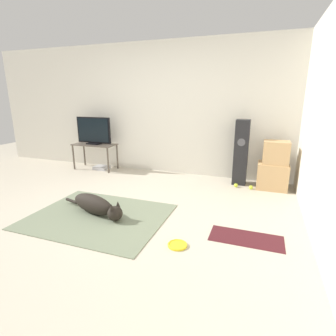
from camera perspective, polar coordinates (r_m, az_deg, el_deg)
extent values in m
plane|color=#BCB29E|center=(3.81, -13.34, -8.73)|extent=(12.00, 12.00, 0.00)
cube|color=beige|center=(5.36, -1.72, 12.65)|extent=(8.00, 0.06, 2.55)
cube|color=beige|center=(2.97, 32.48, 8.07)|extent=(0.06, 8.00, 2.55)
cube|color=slate|center=(3.62, -14.91, -10.10)|extent=(1.74, 1.38, 0.01)
ellipsoid|color=black|center=(3.67, -15.99, -7.53)|extent=(0.75, 0.40, 0.26)
sphere|color=black|center=(3.39, -11.47, -9.67)|extent=(0.19, 0.19, 0.19)
cone|color=black|center=(3.38, -10.86, -7.78)|extent=(0.06, 0.06, 0.09)
cone|color=black|center=(3.32, -12.17, -8.34)|extent=(0.06, 0.06, 0.09)
cylinder|color=black|center=(4.06, -20.23, -6.74)|extent=(0.24, 0.10, 0.04)
cylinder|color=yellow|center=(2.89, 2.06, -16.45)|extent=(0.21, 0.21, 0.02)
torus|color=yellow|center=(2.88, 2.06, -16.33)|extent=(0.21, 0.21, 0.02)
cube|color=tan|center=(4.79, 21.74, -1.61)|extent=(0.49, 0.40, 0.44)
cube|color=tan|center=(4.68, 22.45, 3.13)|extent=(0.41, 0.33, 0.38)
cube|color=black|center=(4.78, 15.62, 3.26)|extent=(0.24, 0.24, 1.15)
cylinder|color=#4C4C51|center=(4.63, 15.67, 5.40)|extent=(0.13, 0.00, 0.13)
cube|color=brown|center=(5.80, -15.69, 4.96)|extent=(0.91, 0.43, 0.02)
cylinder|color=brown|center=(5.97, -19.87, 2.21)|extent=(0.04, 0.04, 0.53)
cylinder|color=brown|center=(5.47, -12.93, 1.61)|extent=(0.04, 0.04, 0.53)
cylinder|color=brown|center=(6.25, -17.75, 2.96)|extent=(0.04, 0.04, 0.53)
cylinder|color=brown|center=(5.78, -10.98, 2.44)|extent=(0.04, 0.04, 0.53)
cube|color=black|center=(5.80, -15.71, 5.18)|extent=(0.28, 0.20, 0.02)
cube|color=black|center=(5.76, -15.87, 7.94)|extent=(0.79, 0.04, 0.54)
cube|color=black|center=(5.75, -15.98, 7.91)|extent=(0.73, 0.01, 0.48)
sphere|color=#C6E033|center=(4.71, 14.57, -3.66)|extent=(0.07, 0.07, 0.07)
sphere|color=#C6E033|center=(4.68, 17.60, -4.03)|extent=(0.07, 0.07, 0.07)
cube|color=#B7B7BC|center=(5.84, -14.27, 0.08)|extent=(0.30, 0.24, 0.07)
cube|color=#47191E|center=(3.14, 16.63, -14.43)|extent=(0.80, 0.37, 0.01)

